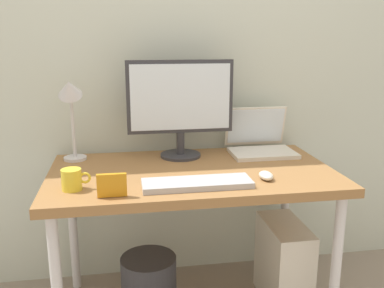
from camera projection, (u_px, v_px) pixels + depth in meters
name	position (u px, v px, depth m)	size (l,w,h in m)	color
back_wall	(179.00, 36.00, 2.19)	(4.40, 0.04, 2.60)	silver
desk	(192.00, 183.00, 1.95)	(1.27, 0.71, 0.71)	olive
monitor	(180.00, 103.00, 2.08)	(0.52, 0.20, 0.48)	#333338
laptop	(260.00, 141.00, 2.21)	(0.32, 0.27, 0.23)	silver
desk_lamp	(70.00, 101.00, 1.99)	(0.11, 0.16, 0.42)	silver
keyboard	(197.00, 183.00, 1.72)	(0.44, 0.14, 0.02)	#B2B2B7
mouse	(266.00, 176.00, 1.80)	(0.06, 0.09, 0.03)	silver
coffee_mug	(72.00, 179.00, 1.67)	(0.11, 0.08, 0.08)	yellow
photo_frame	(112.00, 185.00, 1.59)	(0.11, 0.02, 0.09)	orange
computer_tower	(283.00, 264.00, 2.12)	(0.18, 0.36, 0.42)	silver
wastebasket	(149.00, 286.00, 2.03)	(0.26, 0.26, 0.30)	#333338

